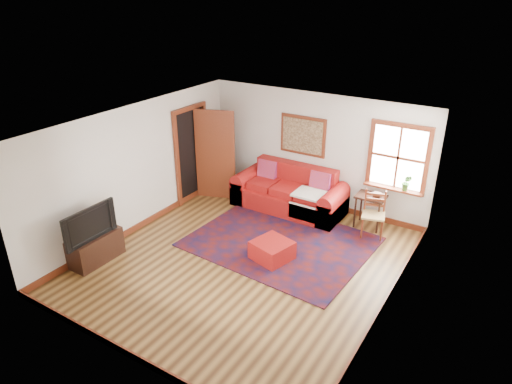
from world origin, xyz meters
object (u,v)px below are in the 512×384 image
Objects in this scene: red_ottoman at (272,251)px; side_table at (371,201)px; media_cabinet at (96,248)px; red_leather_sofa at (290,195)px; ladder_back_chair at (374,212)px.

red_ottoman is 2.36m from side_table.
red_leather_sofa is at bearing 62.12° from media_cabinet.
ladder_back_chair is (0.17, -0.29, -0.07)m from side_table.
red_ottoman is at bearing -70.56° from red_leather_sofa.
side_table is at bearing 77.69° from red_ottoman.
red_ottoman is 0.65× the size of media_cabinet.
ladder_back_chair is (1.22, 1.79, 0.32)m from red_ottoman.
side_table is (1.06, 2.08, 0.39)m from red_ottoman.
media_cabinet is (-3.69, -3.76, -0.31)m from side_table.
red_leather_sofa is at bearing 174.59° from ladder_back_chair.
red_ottoman is 3.13m from media_cabinet.
ladder_back_chair reaches higher than side_table.
red_leather_sofa is 3.93× the size of red_ottoman.
red_ottoman is 2.19m from ladder_back_chair.
media_cabinet is (-2.63, -1.69, 0.08)m from red_ottoman.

